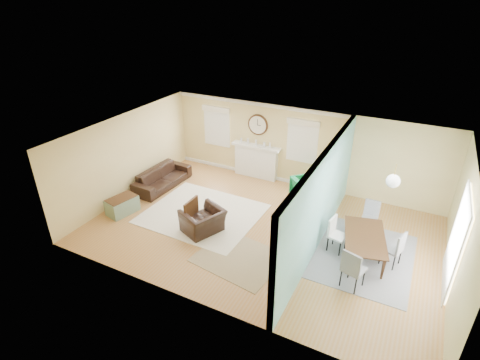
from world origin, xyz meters
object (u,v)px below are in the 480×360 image
Objects in this scene: sofa at (162,178)px; eames_chair at (203,221)px; green_chair at (306,188)px; dining_table at (365,246)px; credenza at (324,200)px.

sofa is 2.08× the size of eames_chair.
sofa is 4.64m from green_chair.
eames_chair is (2.57, -1.61, 0.02)m from sofa.
green_chair is 0.45× the size of dining_table.
green_chair is (4.44, 1.35, 0.04)m from sofa.
credenza reaches higher than dining_table.
credenza is (0.71, -0.51, 0.05)m from green_chair.
green_chair is 0.47× the size of credenza.
green_chair is (1.87, 2.95, 0.01)m from eames_chair.
sofa reaches higher than dining_table.
sofa is 1.31× the size of credenza.
green_chair is at bearing 170.91° from eames_chair.
credenza is at bearing 156.62° from eames_chair.
credenza is at bearing -172.29° from green_chair.
dining_table is at bearing -93.72° from sofa.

